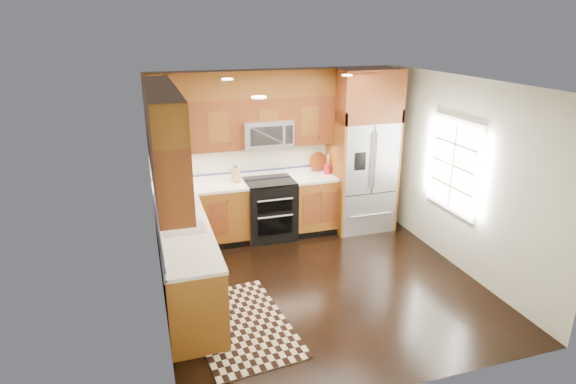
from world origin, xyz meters
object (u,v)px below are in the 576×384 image
object	(u,v)px
range	(270,209)
refrigerator	(363,151)
rug	(241,324)
utensil_crock	(328,167)
knife_block	(236,175)

from	to	relation	value
range	refrigerator	distance (m)	1.76
refrigerator	rug	distance (m)	3.57
range	utensil_crock	size ratio (longest dim) A/B	2.95
utensil_crock	refrigerator	bearing A→B (deg)	-12.24
refrigerator	rug	xyz separation A→B (m)	(-2.50, -2.19, -1.30)
rug	utensil_crock	distance (m)	3.20
range	knife_block	world-z (taller)	knife_block
refrigerator	utensil_crock	world-z (taller)	refrigerator
rug	utensil_crock	size ratio (longest dim) A/B	5.27
range	knife_block	xyz separation A→B (m)	(-0.50, 0.12, 0.58)
utensil_crock	rug	bearing A→B (deg)	-130.14
knife_block	utensil_crock	bearing A→B (deg)	-1.37
rug	knife_block	distance (m)	2.61
rug	utensil_crock	xyz separation A→B (m)	(1.95, 2.31, 1.04)
rug	knife_block	xyz separation A→B (m)	(0.45, 2.35, 1.04)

